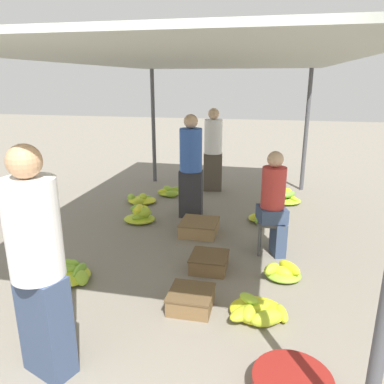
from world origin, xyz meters
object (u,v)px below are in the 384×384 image
Objects in this scene: banana_pile_right_3 at (285,198)px; crate_far at (199,227)px; banana_pile_right_0 at (258,311)px; banana_pile_right_2 at (264,217)px; banana_pile_left_3 at (169,192)px; banana_pile_left_1 at (141,200)px; banana_pile_left_2 at (140,215)px; shopper_walking_mid at (213,149)px; vendor_seated at (274,201)px; banana_pile_right_1 at (283,272)px; vendor_foreground at (38,263)px; shopper_walking_far at (191,165)px; stool at (271,227)px; crate_mid at (209,262)px; banana_pile_left_0 at (68,273)px; crate_near at (191,300)px.

crate_far is at bearing -125.55° from banana_pile_right_3.
banana_pile_right_0 is 1.12× the size of crate_far.
banana_pile_right_3 is (0.35, 1.05, 0.02)m from banana_pile_right_2.
crate_far is (0.94, -1.73, 0.03)m from banana_pile_left_3.
banana_pile_left_1 is 0.96m from banana_pile_left_2.
shopper_walking_mid is at bearing 67.37° from banana_pile_left_2.
banana_pile_right_1 is at bearing -77.81° from vendor_seated.
banana_pile_right_0 is (1.94, -2.14, -0.05)m from banana_pile_left_2.
vendor_foreground is 3.27m from banana_pile_left_2.
vendor_seated is 1.71m from shopper_walking_far.
shopper_walking_mid is (-1.19, 2.66, 0.50)m from stool.
banana_pile_left_2 is 1.15× the size of crate_mid.
banana_pile_left_2 is at bearing -146.53° from banana_pile_right_3.
crate_far is (1.22, 1.57, 0.04)m from banana_pile_left_0.
vendor_foreground reaches higher than banana_pile_right_1.
vendor_foreground is 1.07× the size of shopper_walking_far.
banana_pile_left_2 is at bearing 161.81° from stool.
shopper_walking_mid reaches higher than banana_pile_left_0.
banana_pile_left_3 is (-1.96, 2.13, -0.28)m from stool.
banana_pile_left_1 is 2.64m from banana_pile_right_3.
shopper_walking_mid is (-0.17, 2.26, 0.76)m from crate_far.
banana_pile_left_3 is 3.50m from banana_pile_right_1.
vendor_seated reaches higher than banana_pile_right_3.
banana_pile_right_3 is (2.58, 0.59, 0.03)m from banana_pile_left_1.
vendor_foreground is 2.98× the size of banana_pile_right_0.
banana_pile_left_0 is 1.54× the size of crate_near.
banana_pile_left_1 is 0.37× the size of shopper_walking_mid.
banana_pile_right_0 reaches higher than banana_pile_left_3.
banana_pile_left_2 is 1.09× the size of banana_pile_right_1.
banana_pile_right_3 is at bearing 12.81° from banana_pile_left_1.
banana_pile_right_2 is 1.11m from banana_pile_right_3.
banana_pile_left_1 is at bearing 168.14° from banana_pile_right_2.
banana_pile_right_2 is 2.05m from shopper_walking_mid.
vendor_seated is (0.02, -0.01, 0.35)m from stool.
shopper_walking_far reaches higher than crate_far.
banana_pile_left_3 is 1.07× the size of banana_pile_right_1.
vendor_foreground is at bearing -82.75° from banana_pile_left_2.
stool is at bearing -39.89° from shopper_walking_far.
crate_far is at bearing 158.42° from stool.
banana_pile_right_2 is 1.05× the size of banana_pile_right_3.
banana_pile_left_3 is at bearing 127.19° from banana_pile_right_1.
banana_pile_right_3 is (2.47, 3.33, 0.03)m from banana_pile_left_0.
banana_pile_left_1 is at bearing 100.04° from vendor_foreground.
banana_pile_right_3 is at bearing 74.91° from crate_near.
crate_near is at bearing 49.51° from vendor_foreground.
banana_pile_left_3 is (0.39, 0.56, 0.00)m from banana_pile_left_1.
banana_pile_left_2 is 0.30× the size of shopper_walking_mid.
banana_pile_left_3 is 1.22m from shopper_walking_mid.
crate_mid is at bearing -53.18° from banana_pile_left_1.
crate_near is at bearing -117.10° from stool.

